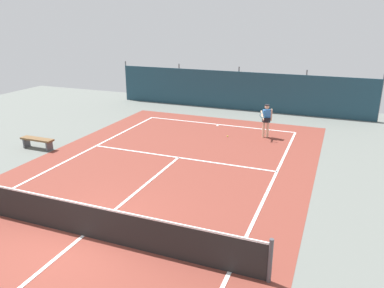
{
  "coord_description": "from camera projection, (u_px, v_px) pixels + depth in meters",
  "views": [
    {
      "loc": [
        6.0,
        -7.12,
        5.62
      ],
      "look_at": [
        0.85,
        5.82,
        0.9
      ],
      "focal_mm": 35.21,
      "sensor_mm": 36.0,
      "label": 1
    }
  ],
  "objects": [
    {
      "name": "back_fence",
      "position": [
        240.0,
        98.0,
        24.25
      ],
      "size": [
        16.3,
        0.98,
        2.7
      ],
      "color": "#1E3D4C",
      "rests_on": "ground"
    },
    {
      "name": "court_surface",
      "position": [
        83.0,
        236.0,
        10.17
      ],
      "size": [
        11.02,
        26.6,
        0.01
      ],
      "color": "brown",
      "rests_on": "ground"
    },
    {
      "name": "courtside_bench",
      "position": [
        37.0,
        141.0,
        16.77
      ],
      "size": [
        1.6,
        0.4,
        0.49
      ],
      "color": "brown",
      "rests_on": "ground"
    },
    {
      "name": "tennis_net",
      "position": [
        82.0,
        219.0,
        10.01
      ],
      "size": [
        10.12,
        0.1,
        1.1
      ],
      "color": "black",
      "rests_on": "ground"
    },
    {
      "name": "tennis_ball_near_player",
      "position": [
        228.0,
        136.0,
        18.54
      ],
      "size": [
        0.07,
        0.07,
        0.07
      ],
      "primitive_type": "sphere",
      "color": "#CCDB33",
      "rests_on": "ground"
    },
    {
      "name": "ground_plane",
      "position": [
        83.0,
        236.0,
        10.17
      ],
      "size": [
        36.0,
        36.0,
        0.0
      ],
      "primitive_type": "plane",
      "color": "slate"
    },
    {
      "name": "tennis_player",
      "position": [
        266.0,
        118.0,
        18.17
      ],
      "size": [
        0.56,
        0.83,
        1.64
      ],
      "rotation": [
        0.0,
        0.0,
        3.57
      ],
      "color": "#D8AD8C",
      "rests_on": "ground"
    }
  ]
}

